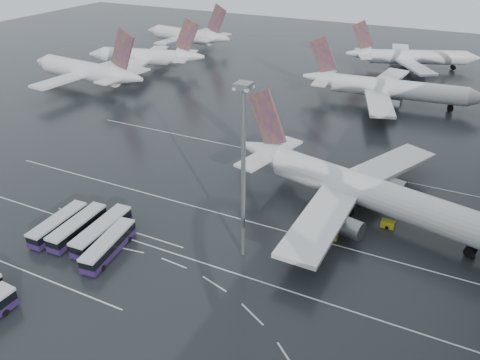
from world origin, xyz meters
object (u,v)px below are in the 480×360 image
at_px(bus_row_near_c, 102,231).
at_px(gse_cart_belly_a, 388,224).
at_px(gse_cart_belly_e, 355,194).
at_px(gse_cart_belly_c, 331,234).
at_px(jet_remote_mid, 148,57).
at_px(airliner_gate_b, 387,89).
at_px(airliner_main, 362,191).
at_px(floodlight_mast, 243,154).
at_px(jet_remote_west, 88,72).
at_px(bus_row_near_b, 78,227).
at_px(gse_cart_belly_b, 442,206).
at_px(bus_row_near_d, 109,245).
at_px(airliner_gate_c, 410,57).
at_px(gse_cart_belly_d, 465,221).
at_px(jet_remote_far, 188,36).
at_px(bus_row_near_a, 58,224).

height_order(bus_row_near_c, gse_cart_belly_a, bus_row_near_c).
bearing_deg(gse_cart_belly_e, gse_cart_belly_c, -91.37).
height_order(jet_remote_mid, bus_row_near_c, jet_remote_mid).
height_order(airliner_gate_b, gse_cart_belly_e, airliner_gate_b).
height_order(airliner_main, floodlight_mast, floodlight_mast).
relative_size(jet_remote_west, gse_cart_belly_e, 25.32).
bearing_deg(jet_remote_west, jet_remote_mid, -95.25).
distance_m(bus_row_near_b, gse_cart_belly_c, 43.74).
bearing_deg(gse_cart_belly_b, gse_cart_belly_c, -131.70).
relative_size(bus_row_near_b, gse_cart_belly_c, 5.04).
height_order(bus_row_near_c, gse_cart_belly_c, bus_row_near_c).
xyz_separation_m(bus_row_near_b, bus_row_near_d, (8.24, -1.72, 0.00)).
height_order(airliner_gate_c, gse_cart_belly_d, airliner_gate_c).
bearing_deg(jet_remote_far, gse_cart_belly_e, 142.78).
xyz_separation_m(airliner_main, bus_row_near_a, (-45.81, -29.28, -3.28)).
height_order(gse_cart_belly_b, gse_cart_belly_c, gse_cart_belly_c).
height_order(airliner_main, jet_remote_west, jet_remote_west).
xyz_separation_m(jet_remote_far, gse_cart_belly_c, (95.89, -109.04, -4.32)).
xyz_separation_m(gse_cart_belly_c, gse_cart_belly_d, (20.58, 14.90, -0.17)).
bearing_deg(jet_remote_far, jet_remote_mid, 105.87).
distance_m(jet_remote_mid, bus_row_near_d, 109.45).
height_order(bus_row_near_b, bus_row_near_d, bus_row_near_d).
bearing_deg(bus_row_near_a, jet_remote_west, 36.13).
relative_size(bus_row_near_d, gse_cart_belly_c, 5.10).
height_order(airliner_gate_b, bus_row_near_b, airliner_gate_b).
xyz_separation_m(airliner_main, gse_cart_belly_c, (-2.59, -9.82, -4.24)).
bearing_deg(airliner_gate_b, bus_row_near_b, -115.19).
distance_m(jet_remote_mid, bus_row_near_c, 105.41).
bearing_deg(jet_remote_west, airliner_main, 165.23).
relative_size(airliner_gate_b, airliner_gate_c, 1.14).
bearing_deg(airliner_gate_c, bus_row_near_d, -122.63).
distance_m(bus_row_near_c, bus_row_near_d, 4.37).
distance_m(gse_cart_belly_d, gse_cart_belly_e, 20.22).
bearing_deg(jet_remote_far, airliner_gate_c, -168.72).
height_order(airliner_main, bus_row_near_d, airliner_main).
height_order(airliner_main, gse_cart_belly_d, airliner_main).
relative_size(airliner_main, bus_row_near_c, 4.30).
relative_size(airliner_gate_c, bus_row_near_a, 3.82).
bearing_deg(jet_remote_mid, floodlight_mast, 118.16).
bearing_deg(jet_remote_west, bus_row_near_b, 136.19).
relative_size(airliner_gate_b, gse_cart_belly_b, 22.30).
height_order(bus_row_near_a, bus_row_near_c, bus_row_near_c).
bearing_deg(gse_cart_belly_e, bus_row_near_b, -139.42).
xyz_separation_m(jet_remote_mid, jet_remote_far, (-5.83, 37.19, 0.03)).
distance_m(airliner_gate_c, jet_remote_far, 91.36).
bearing_deg(airliner_gate_b, bus_row_near_a, -117.01).
height_order(bus_row_near_d, gse_cart_belly_c, bus_row_near_d).
height_order(bus_row_near_a, gse_cart_belly_a, bus_row_near_a).
bearing_deg(gse_cart_belly_d, gse_cart_belly_b, 141.94).
height_order(jet_remote_mid, bus_row_near_a, jet_remote_mid).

